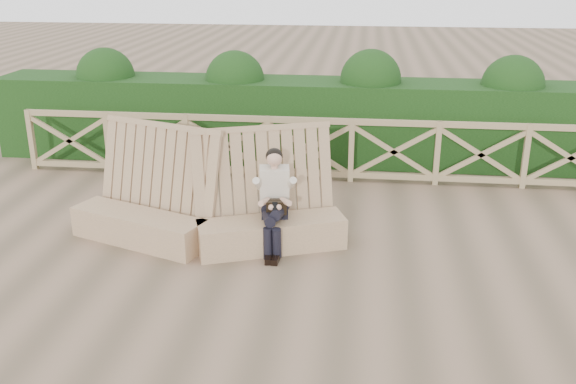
# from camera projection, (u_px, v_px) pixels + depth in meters

# --- Properties ---
(ground) EXTENTS (60.00, 60.00, 0.00)m
(ground) POSITION_uv_depth(u_px,v_px,m) (283.00, 272.00, 7.87)
(ground) COLOR brown
(ground) RESTS_ON ground
(bench) EXTENTS (3.78, 1.37, 1.55)m
(bench) POSITION_uv_depth(u_px,v_px,m) (205.00, 216.00, 8.55)
(bench) COLOR #907452
(bench) RESTS_ON ground
(woman) EXTENTS (0.42, 0.85, 1.34)m
(woman) POSITION_uv_depth(u_px,v_px,m) (274.00, 197.00, 8.29)
(woman) COLOR black
(woman) RESTS_ON ground
(guardrail) EXTENTS (10.10, 0.09, 1.10)m
(guardrail) POSITION_uv_depth(u_px,v_px,m) (309.00, 149.00, 10.94)
(guardrail) COLOR olive
(guardrail) RESTS_ON ground
(hedge) EXTENTS (12.00, 1.20, 1.50)m
(hedge) POSITION_uv_depth(u_px,v_px,m) (315.00, 121.00, 11.99)
(hedge) COLOR black
(hedge) RESTS_ON ground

